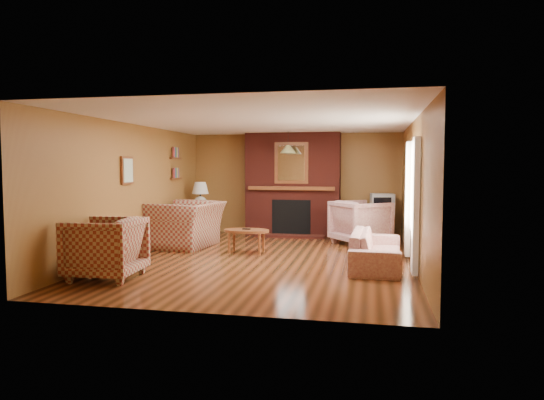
% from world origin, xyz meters
% --- Properties ---
extents(floor, '(6.50, 6.50, 0.00)m').
position_xyz_m(floor, '(0.00, 0.00, 0.00)').
color(floor, '#3E200D').
rests_on(floor, ground).
extents(ceiling, '(6.50, 6.50, 0.00)m').
position_xyz_m(ceiling, '(0.00, 0.00, 2.40)').
color(ceiling, silver).
rests_on(ceiling, wall_back).
extents(wall_back, '(6.50, 0.00, 6.50)m').
position_xyz_m(wall_back, '(0.00, 3.25, 1.20)').
color(wall_back, olive).
rests_on(wall_back, floor).
extents(wall_front, '(6.50, 0.00, 6.50)m').
position_xyz_m(wall_front, '(0.00, -3.25, 1.20)').
color(wall_front, olive).
rests_on(wall_front, floor).
extents(wall_left, '(0.00, 6.50, 6.50)m').
position_xyz_m(wall_left, '(-2.50, 0.00, 1.20)').
color(wall_left, olive).
rests_on(wall_left, floor).
extents(wall_right, '(0.00, 6.50, 6.50)m').
position_xyz_m(wall_right, '(2.50, 0.00, 1.20)').
color(wall_right, olive).
rests_on(wall_right, floor).
extents(fireplace, '(2.20, 0.82, 2.40)m').
position_xyz_m(fireplace, '(0.00, 2.98, 1.18)').
color(fireplace, '#531912').
rests_on(fireplace, floor).
extents(window_right, '(0.10, 1.85, 2.00)m').
position_xyz_m(window_right, '(2.45, -0.20, 1.13)').
color(window_right, beige).
rests_on(window_right, wall_right).
extents(bookshelf, '(0.09, 0.55, 0.71)m').
position_xyz_m(bookshelf, '(-2.44, 1.90, 1.67)').
color(bookshelf, brown).
rests_on(bookshelf, wall_left).
extents(botanical_print, '(0.05, 0.40, 0.50)m').
position_xyz_m(botanical_print, '(-2.47, -0.30, 1.55)').
color(botanical_print, brown).
rests_on(botanical_print, wall_left).
extents(pendant_light, '(0.36, 0.36, 0.48)m').
position_xyz_m(pendant_light, '(0.00, 2.30, 2.00)').
color(pendant_light, black).
rests_on(pendant_light, ceiling).
extents(plaid_loveseat, '(1.35, 1.51, 0.90)m').
position_xyz_m(plaid_loveseat, '(-1.85, 0.93, 0.45)').
color(plaid_loveseat, maroon).
rests_on(plaid_loveseat, floor).
extents(plaid_armchair, '(1.04, 1.01, 0.89)m').
position_xyz_m(plaid_armchair, '(-1.95, -1.95, 0.45)').
color(plaid_armchair, maroon).
rests_on(plaid_armchair, floor).
extents(floral_sofa, '(0.84, 2.00, 0.57)m').
position_xyz_m(floral_sofa, '(1.90, -0.29, 0.29)').
color(floral_sofa, beige).
rests_on(floral_sofa, floor).
extents(floral_armchair, '(1.40, 1.40, 0.92)m').
position_xyz_m(floral_armchair, '(1.60, 1.92, 0.46)').
color(floral_armchair, beige).
rests_on(floral_armchair, floor).
extents(coffee_table, '(0.86, 0.53, 0.47)m').
position_xyz_m(coffee_table, '(-0.47, 0.44, 0.39)').
color(coffee_table, brown).
rests_on(coffee_table, floor).
extents(side_table, '(0.48, 0.48, 0.62)m').
position_xyz_m(side_table, '(-2.10, 2.45, 0.31)').
color(side_table, brown).
rests_on(side_table, floor).
extents(table_lamp, '(0.39, 0.39, 0.64)m').
position_xyz_m(table_lamp, '(-2.10, 2.45, 0.97)').
color(table_lamp, silver).
rests_on(table_lamp, side_table).
extents(tv_stand, '(0.51, 0.47, 0.56)m').
position_xyz_m(tv_stand, '(2.05, 2.80, 0.28)').
color(tv_stand, black).
rests_on(tv_stand, floor).
extents(crt_tv, '(0.55, 0.54, 0.46)m').
position_xyz_m(crt_tv, '(2.05, 2.79, 0.79)').
color(crt_tv, '#9D9FA4').
rests_on(crt_tv, tv_stand).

